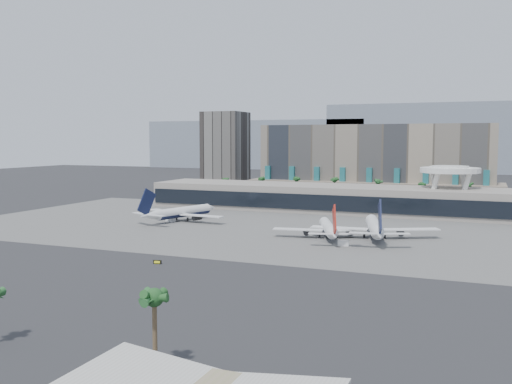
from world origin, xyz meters
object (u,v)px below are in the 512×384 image
at_px(airliner_right, 375,227).
at_px(service_vehicle_b, 343,243).
at_px(service_vehicle_a, 171,219).
at_px(airliner_centre, 329,228).
at_px(taxiway_sign, 157,262).
at_px(airliner_left, 181,212).

bearing_deg(airliner_right, service_vehicle_b, -125.65).
bearing_deg(service_vehicle_b, service_vehicle_a, 153.95).
distance_m(airliner_centre, taxiway_sign, 65.65).
height_order(airliner_right, service_vehicle_b, airliner_right).
bearing_deg(airliner_right, service_vehicle_a, 159.60).
height_order(airliner_centre, service_vehicle_b, airliner_centre).
distance_m(airliner_centre, airliner_right, 15.67).
xyz_separation_m(airliner_centre, airliner_right, (14.80, 5.13, 0.50)).
relative_size(airliner_left, service_vehicle_a, 10.12).
bearing_deg(service_vehicle_a, taxiway_sign, -45.88).
relative_size(service_vehicle_b, taxiway_sign, 1.48).
height_order(airliner_right, service_vehicle_a, airliner_right).
bearing_deg(airliner_left, airliner_right, 8.71).
distance_m(service_vehicle_a, taxiway_sign, 79.98).
distance_m(airliner_left, service_vehicle_b, 80.74).
relative_size(airliner_centre, airliner_right, 0.85).
relative_size(airliner_right, taxiway_sign, 19.18).
xyz_separation_m(airliner_left, service_vehicle_b, (75.36, -28.83, -2.86)).
xyz_separation_m(airliner_left, airliner_right, (82.00, -11.42, 0.19)).
bearing_deg(airliner_left, service_vehicle_b, -4.30).
height_order(airliner_left, airliner_centre, airliner_left).
bearing_deg(airliner_left, taxiway_sign, -48.04).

